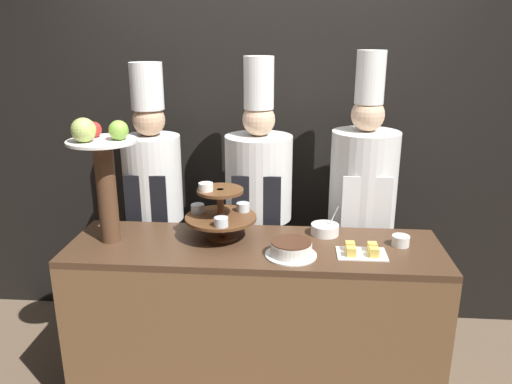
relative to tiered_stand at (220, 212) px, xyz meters
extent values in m
cube|color=black|center=(0.18, 0.84, 0.35)|extent=(10.00, 0.06, 2.80)
cube|color=brown|center=(0.18, -0.07, -0.61)|extent=(1.90, 0.55, 0.87)
cube|color=#4C3321|center=(0.18, -0.07, -0.16)|extent=(1.90, 0.55, 0.03)
cylinder|color=brown|center=(0.00, 0.00, -0.14)|extent=(0.17, 0.17, 0.02)
cylinder|color=brown|center=(0.00, 0.00, -0.01)|extent=(0.04, 0.04, 0.27)
cylinder|color=brown|center=(0.00, 0.00, -0.03)|extent=(0.37, 0.37, 0.02)
cylinder|color=brown|center=(0.00, 0.00, 0.12)|extent=(0.24, 0.24, 0.02)
cylinder|color=silver|center=(-0.13, 0.05, 0.00)|extent=(0.07, 0.07, 0.04)
cylinder|color=beige|center=(-0.13, 0.05, -0.01)|extent=(0.06, 0.06, 0.03)
cylinder|color=silver|center=(0.03, -0.13, 0.00)|extent=(0.07, 0.07, 0.04)
cylinder|color=red|center=(0.03, -0.13, -0.01)|extent=(0.06, 0.06, 0.03)
cylinder|color=silver|center=(0.11, 0.09, 0.00)|extent=(0.07, 0.07, 0.04)
cylinder|color=green|center=(0.11, 0.09, -0.01)|extent=(0.06, 0.06, 0.03)
cylinder|color=white|center=(-0.06, -0.03, 0.14)|extent=(0.07, 0.07, 0.04)
cylinder|color=brown|center=(-0.56, -0.07, 0.11)|extent=(0.10, 0.10, 0.52)
cylinder|color=white|center=(-0.56, -0.07, 0.38)|extent=(0.34, 0.34, 0.01)
sphere|color=#84B742|center=(-0.48, -0.06, 0.43)|extent=(0.10, 0.10, 0.10)
sphere|color=red|center=(-0.62, -0.01, 0.42)|extent=(0.08, 0.08, 0.08)
sphere|color=#ADC160|center=(-0.62, -0.13, 0.44)|extent=(0.12, 0.12, 0.12)
cylinder|color=white|center=(0.37, -0.18, -0.14)|extent=(0.25, 0.25, 0.01)
cylinder|color=white|center=(0.37, -0.18, -0.11)|extent=(0.20, 0.20, 0.06)
cylinder|color=#472819|center=(0.37, -0.18, -0.07)|extent=(0.20, 0.20, 0.01)
cylinder|color=white|center=(0.92, -0.02, -0.12)|extent=(0.09, 0.09, 0.05)
cube|color=white|center=(0.71, -0.14, -0.14)|extent=(0.24, 0.16, 0.01)
cube|color=#EFCC56|center=(0.66, -0.18, -0.12)|extent=(0.04, 0.04, 0.04)
cube|color=#EFCC56|center=(0.77, -0.18, -0.12)|extent=(0.04, 0.04, 0.04)
cube|color=#EFCC56|center=(0.66, -0.11, -0.12)|extent=(0.04, 0.04, 0.04)
cube|color=#EFCC56|center=(0.77, -0.11, -0.12)|extent=(0.04, 0.04, 0.04)
cylinder|color=white|center=(0.55, 0.10, -0.12)|extent=(0.15, 0.15, 0.06)
cylinder|color=#BCBCC1|center=(0.59, 0.10, -0.04)|extent=(0.05, 0.01, 0.11)
cube|color=#38332D|center=(-0.48, 0.46, -0.63)|extent=(0.26, 0.15, 0.83)
cylinder|color=white|center=(-0.48, 0.46, 0.04)|extent=(0.35, 0.35, 0.52)
cube|color=black|center=(-0.48, 0.29, -0.06)|extent=(0.25, 0.01, 0.33)
sphere|color=tan|center=(-0.48, 0.46, 0.39)|extent=(0.19, 0.19, 0.19)
cylinder|color=white|center=(-0.48, 0.46, 0.59)|extent=(0.19, 0.19, 0.27)
cube|color=#38332D|center=(0.17, 0.46, -0.62)|extent=(0.30, 0.16, 0.85)
cylinder|color=silver|center=(0.17, 0.46, 0.06)|extent=(0.40, 0.40, 0.50)
cube|color=black|center=(0.17, 0.27, -0.04)|extent=(0.28, 0.01, 0.32)
sphere|color=#DBB28E|center=(0.17, 0.46, 0.40)|extent=(0.19, 0.19, 0.19)
cylinder|color=white|center=(0.17, 0.46, 0.61)|extent=(0.17, 0.17, 0.29)
cube|color=black|center=(0.78, 0.46, -0.64)|extent=(0.29, 0.16, 0.82)
cylinder|color=white|center=(0.78, 0.46, 0.06)|extent=(0.39, 0.39, 0.57)
cube|color=white|center=(0.78, 0.27, -0.05)|extent=(0.27, 0.01, 0.36)
sphere|color=#DBB28E|center=(0.78, 0.46, 0.44)|extent=(0.19, 0.19, 0.19)
cylinder|color=white|center=(0.78, 0.46, 0.65)|extent=(0.16, 0.16, 0.29)
camera|label=1|loc=(0.37, -2.39, 0.88)|focal=35.00mm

